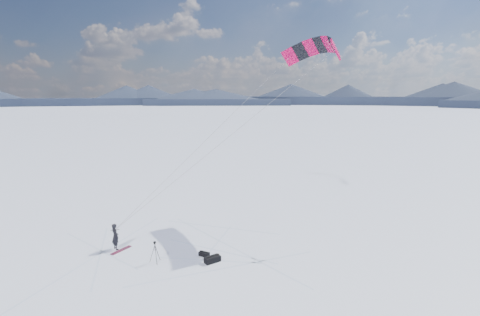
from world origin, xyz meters
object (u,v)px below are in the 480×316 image
gear_bag_a (212,259)px  snowboard (121,250)px  snowkiter (116,249)px  gear_bag_b (204,254)px  tripod (155,249)px

gear_bag_a → snowboard: bearing=130.9°
gear_bag_a → snowkiter: bearing=130.0°
gear_bag_b → tripod: bearing=-135.8°
snowboard → gear_bag_a: (4.87, -4.01, 0.17)m
snowkiter → gear_bag_a: bearing=-148.6°
gear_bag_a → gear_bag_b: gear_bag_a is taller
snowboard → tripod: tripod is taller
snowboard → gear_bag_a: gear_bag_a is taller
gear_bag_b → snowkiter: bearing=-161.7°
snowboard → snowkiter: bearing=93.8°
tripod → gear_bag_a: tripod is taller
gear_bag_a → gear_bag_b: size_ratio=1.42×
gear_bag_a → gear_bag_b: bearing=91.4°
snowkiter → tripod: bearing=-164.1°
snowkiter → snowboard: 0.45m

